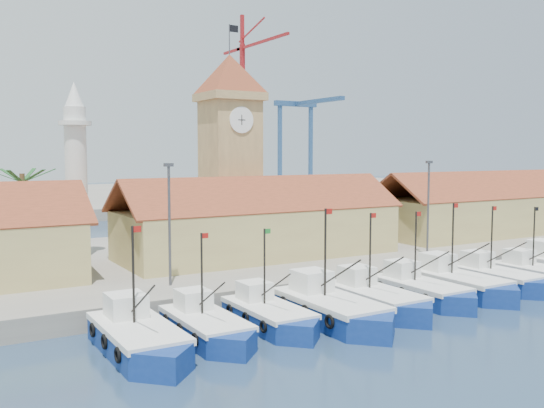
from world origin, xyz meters
TOP-DOWN VIEW (x-y plane):
  - ground at (0.00, 0.00)m, footprint 400.00×400.00m
  - quay at (0.00, 24.00)m, footprint 140.00×32.00m
  - terminal at (0.00, 110.00)m, footprint 240.00×80.00m
  - boat_0 at (-17.50, 2.44)m, footprint 3.66×10.02m
  - boat_1 at (-13.12, 2.89)m, footprint 3.28×8.98m
  - boat_2 at (-8.57, 3.13)m, footprint 3.25×8.91m
  - boat_3 at (-4.50, 1.91)m, footprint 3.87×10.59m
  - boat_4 at (-0.02, 2.72)m, footprint 3.57×9.77m
  - boat_5 at (4.78, 3.16)m, footprint 3.48×9.53m
  - boat_6 at (8.95, 3.27)m, footprint 3.71×10.17m
  - boat_7 at (13.55, 3.30)m, footprint 3.48×9.54m
  - boat_8 at (17.98, 2.54)m, footprint 3.38×9.26m
  - hall_center at (0.00, 20.00)m, footprint 27.04×10.13m
  - hall_right at (32.00, 20.00)m, footprint 31.20×10.13m
  - clock_tower at (0.00, 26.00)m, footprint 5.80×5.80m
  - minaret at (-15.00, 28.00)m, footprint 3.00×3.00m
  - palm_tree at (-20.00, 26.00)m, footprint 5.60×5.03m
  - lamp_posts at (0.50, 12.00)m, footprint 80.70×0.25m
  - crane_red_right at (43.07, 103.79)m, footprint 1.00×31.48m
  - gantry at (62.00, 106.65)m, footprint 13.00×22.00m

SIDE VIEW (x-z plane):
  - ground at x=0.00m, z-range 0.00..0.00m
  - boat_2 at x=-8.57m, z-range -2.67..4.07m
  - boat_1 at x=-13.12m, z-range -2.69..4.10m
  - boat_8 at x=17.98m, z-range -2.78..4.23m
  - boat_5 at x=4.78m, z-range -2.86..4.35m
  - boat_7 at x=13.55m, z-range -2.86..4.35m
  - quay at x=0.00m, z-range 0.00..1.50m
  - boat_4 at x=-0.02m, z-range -2.93..4.46m
  - boat_0 at x=-17.50m, z-range -3.01..4.57m
  - boat_6 at x=8.95m, z-range -3.05..4.64m
  - boat_3 at x=-4.50m, z-range -3.18..4.84m
  - terminal at x=0.00m, z-range 0.00..2.00m
  - hall_center at x=0.00m, z-range 0.18..7.79m
  - hall_right at x=32.00m, z-range 0.18..7.79m
  - palm_tree at x=-20.00m, z-range 2.05..10.44m
  - lamp_posts at x=0.50m, z-range 1.96..10.99m
  - minaret at x=-15.00m, z-range 1.58..17.88m
  - clock_tower at x=0.00m, z-range 0.61..23.31m
  - gantry at x=62.00m, z-range 8.44..31.64m
  - crane_red_right at x=43.07m, z-range 4.27..47.35m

